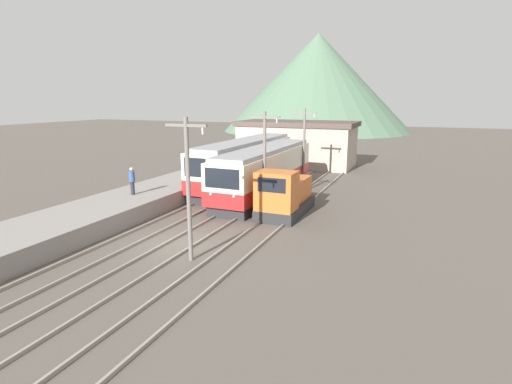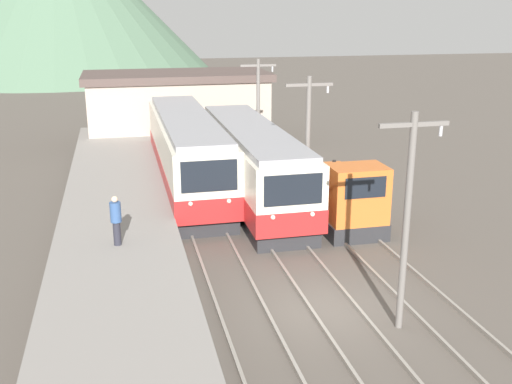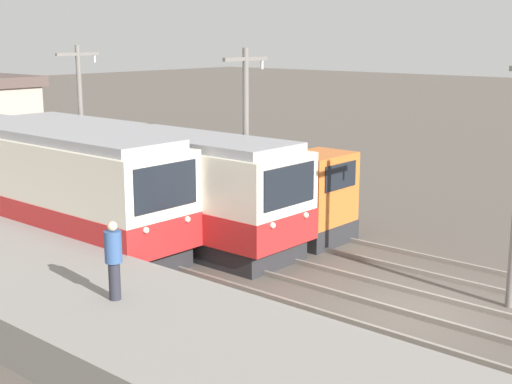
{
  "view_description": "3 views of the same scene",
  "coord_description": "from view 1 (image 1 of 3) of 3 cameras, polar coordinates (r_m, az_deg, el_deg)",
  "views": [
    {
      "loc": [
        10.93,
        -15.91,
        7.07
      ],
      "look_at": [
        1.46,
        6.61,
        1.4
      ],
      "focal_mm": 28.0,
      "sensor_mm": 36.0,
      "label": 1
    },
    {
      "loc": [
        -5.93,
        -15.82,
        8.93
      ],
      "look_at": [
        -0.59,
        7.11,
        1.74
      ],
      "focal_mm": 42.0,
      "sensor_mm": 36.0,
      "label": 2
    },
    {
      "loc": [
        -15.41,
        -7.86,
        6.76
      ],
      "look_at": [
        1.0,
        6.41,
        1.96
      ],
      "focal_mm": 50.0,
      "sensor_mm": 36.0,
      "label": 3
    }
  ],
  "objects": [
    {
      "name": "ground_plane",
      "position": [
        20.56,
        -11.05,
        -7.3
      ],
      "size": [
        200.0,
        200.0,
        0.0
      ],
      "primitive_type": "plane",
      "color": "#564F47"
    },
    {
      "name": "platform_left",
      "position": [
        24.31,
        -23.49,
        -3.67
      ],
      "size": [
        4.5,
        54.0,
        1.05
      ],
      "primitive_type": "cube",
      "color": "gray",
      "rests_on": "ground"
    },
    {
      "name": "track_left",
      "position": [
        22.03,
        -16.73,
        -6.04
      ],
      "size": [
        1.54,
        60.0,
        0.14
      ],
      "color": "gray",
      "rests_on": "ground"
    },
    {
      "name": "track_center",
      "position": [
        20.43,
        -10.59,
        -7.21
      ],
      "size": [
        1.54,
        60.0,
        0.14
      ],
      "color": "gray",
      "rests_on": "ground"
    },
    {
      "name": "track_right",
      "position": [
        19.02,
        -2.92,
        -8.54
      ],
      "size": [
        1.54,
        60.0,
        0.14
      ],
      "color": "gray",
      "rests_on": "ground"
    },
    {
      "name": "commuter_train_left",
      "position": [
        33.31,
        -1.48,
        3.91
      ],
      "size": [
        2.84,
        15.13,
        3.83
      ],
      "color": "#28282B",
      "rests_on": "ground"
    },
    {
      "name": "commuter_train_center",
      "position": [
        29.83,
        1.33,
        2.67
      ],
      "size": [
        2.84,
        14.02,
        3.64
      ],
      "color": "#28282B",
      "rests_on": "ground"
    },
    {
      "name": "shunting_locomotive",
      "position": [
        24.96,
        4.11,
        -0.56
      ],
      "size": [
        2.4,
        5.31,
        3.0
      ],
      "color": "#28282B",
      "rests_on": "ground"
    },
    {
      "name": "catenary_mast_near",
      "position": [
        17.46,
        -9.64,
        1.07
      ],
      "size": [
        2.0,
        0.2,
        6.37
      ],
      "color": "slate",
      "rests_on": "ground"
    },
    {
      "name": "catenary_mast_mid",
      "position": [
        25.37,
        1.25,
        4.96
      ],
      "size": [
        2.0,
        0.2,
        6.37
      ],
      "color": "slate",
      "rests_on": "ground"
    },
    {
      "name": "catenary_mast_far",
      "position": [
        33.81,
        6.89,
        6.9
      ],
      "size": [
        2.0,
        0.2,
        6.37
      ],
      "color": "slate",
      "rests_on": "ground"
    },
    {
      "name": "person_on_platform",
      "position": [
        26.95,
        -17.29,
        1.67
      ],
      "size": [
        0.38,
        0.38,
        1.78
      ],
      "color": "#282833",
      "rests_on": "platform_left"
    },
    {
      "name": "station_building",
      "position": [
        44.06,
        5.88,
        6.94
      ],
      "size": [
        12.6,
        6.3,
        4.81
      ],
      "color": "#AD9E8E",
      "rests_on": "ground"
    },
    {
      "name": "mountain_backdrop",
      "position": [
        95.14,
        8.72,
        15.15
      ],
      "size": [
        42.53,
        42.53,
        21.57
      ],
      "color": "#517056",
      "rests_on": "ground"
    }
  ]
}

